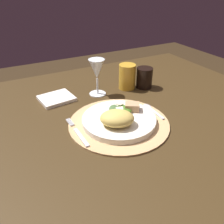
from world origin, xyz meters
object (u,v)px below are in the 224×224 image
at_px(dining_table, 115,148).
at_px(napkin, 56,98).
at_px(dinner_plate, 119,120).
at_px(fork, 78,133).
at_px(spoon, 150,109).
at_px(dark_tumbler, 144,78).
at_px(amber_tumbler, 127,77).
at_px(wine_glass, 97,71).

bearing_deg(dining_table, napkin, 123.13).
height_order(dinner_plate, fork, dinner_plate).
xyz_separation_m(spoon, dark_tumbler, (0.10, 0.19, 0.04)).
xyz_separation_m(dining_table, fork, (-0.16, -0.04, 0.15)).
bearing_deg(dinner_plate, amber_tumbler, 53.82).
height_order(amber_tumbler, dark_tumbler, amber_tumbler).
relative_size(napkin, wine_glass, 0.84).
bearing_deg(fork, dark_tumbler, 27.82).
bearing_deg(amber_tumbler, dinner_plate, -126.18).
xyz_separation_m(dinner_plate, wine_glass, (0.03, 0.24, 0.09)).
height_order(spoon, wine_glass, wine_glass).
distance_m(spoon, dark_tumbler, 0.21).
bearing_deg(napkin, spoon, -41.04).
distance_m(dinner_plate, amber_tumbler, 0.29).
distance_m(wine_glass, amber_tumbler, 0.15).
distance_m(dining_table, napkin, 0.31).
xyz_separation_m(napkin, dark_tumbler, (0.38, -0.06, 0.04)).
xyz_separation_m(spoon, amber_tumbler, (0.03, 0.21, 0.05)).
height_order(fork, spoon, spoon).
height_order(fork, amber_tumbler, amber_tumbler).
height_order(dinner_plate, amber_tumbler, amber_tumbler).
bearing_deg(amber_tumbler, wine_glass, 178.15).
bearing_deg(fork, napkin, 88.34).
xyz_separation_m(dinner_plate, spoon, (0.15, 0.02, -0.01)).
distance_m(wine_glass, dark_tumbler, 0.22).
distance_m(amber_tumbler, dark_tumbler, 0.08).
relative_size(spoon, wine_glass, 0.80).
relative_size(spoon, napkin, 0.95).
height_order(dining_table, napkin, napkin).
bearing_deg(dining_table, fork, -165.94).
relative_size(fork, napkin, 1.32).
xyz_separation_m(wine_glass, amber_tumbler, (0.14, -0.00, -0.05)).
relative_size(fork, spoon, 1.39).
bearing_deg(amber_tumbler, dark_tumbler, -20.03).
xyz_separation_m(napkin, amber_tumbler, (0.31, -0.03, 0.05)).
distance_m(spoon, amber_tumbler, 0.22).
distance_m(dinner_plate, dark_tumbler, 0.32).
bearing_deg(napkin, amber_tumbler, -6.37).
distance_m(spoon, napkin, 0.38).
height_order(napkin, amber_tumbler, amber_tumbler).
bearing_deg(spoon, amber_tumbler, 83.07).
bearing_deg(napkin, dark_tumbler, -9.08).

